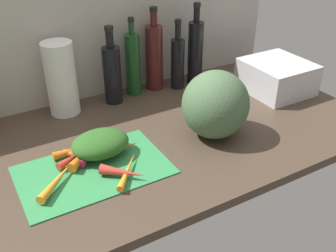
{
  "coord_description": "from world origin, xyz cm",
  "views": [
    {
      "loc": [
        -42.47,
        -100.34,
        69.64
      ],
      "look_at": [
        8.71,
        -11.91,
        9.18
      ],
      "focal_mm": 42.01,
      "sensor_mm": 36.0,
      "label": 1
    }
  ],
  "objects_px": {
    "carrot_4": "(92,149)",
    "bottle_3": "(178,62)",
    "bottle_0": "(112,73)",
    "dish_rack": "(277,77)",
    "cutting_board": "(93,170)",
    "carrot_7": "(128,170)",
    "bottle_4": "(195,51)",
    "winter_squash": "(215,105)",
    "carrot_5": "(58,180)",
    "carrot_6": "(117,149)",
    "carrot_0": "(81,156)",
    "carrot_9": "(80,149)",
    "carrot_1": "(73,158)",
    "carrot_3": "(82,156)",
    "bottle_2": "(154,57)",
    "paper_towel_roll": "(61,79)",
    "bottle_1": "(133,64)",
    "carrot_8": "(104,150)",
    "carrot_2": "(122,172)"
  },
  "relations": [
    {
      "from": "winter_squash",
      "to": "bottle_2",
      "type": "relative_size",
      "value": 0.68
    },
    {
      "from": "carrot_4",
      "to": "bottle_4",
      "type": "bearing_deg",
      "value": 27.32
    },
    {
      "from": "carrot_0",
      "to": "bottle_2",
      "type": "bearing_deg",
      "value": 38.23
    },
    {
      "from": "carrot_3",
      "to": "carrot_8",
      "type": "distance_m",
      "value": 0.07
    },
    {
      "from": "bottle_1",
      "to": "bottle_2",
      "type": "relative_size",
      "value": 0.92
    },
    {
      "from": "carrot_5",
      "to": "bottle_1",
      "type": "bearing_deg",
      "value": 44.13
    },
    {
      "from": "cutting_board",
      "to": "carrot_6",
      "type": "distance_m",
      "value": 0.1
    },
    {
      "from": "carrot_4",
      "to": "carrot_8",
      "type": "bearing_deg",
      "value": -45.83
    },
    {
      "from": "carrot_7",
      "to": "dish_rack",
      "type": "height_order",
      "value": "dish_rack"
    },
    {
      "from": "carrot_2",
      "to": "paper_towel_roll",
      "type": "distance_m",
      "value": 0.48
    },
    {
      "from": "carrot_3",
      "to": "bottle_3",
      "type": "xyz_separation_m",
      "value": [
        0.52,
        0.31,
        0.09
      ]
    },
    {
      "from": "winter_squash",
      "to": "cutting_board",
      "type": "bearing_deg",
      "value": 178.58
    },
    {
      "from": "carrot_1",
      "to": "carrot_3",
      "type": "height_order",
      "value": "carrot_3"
    },
    {
      "from": "carrot_5",
      "to": "carrot_3",
      "type": "bearing_deg",
      "value": 36.83
    },
    {
      "from": "carrot_7",
      "to": "bottle_4",
      "type": "xyz_separation_m",
      "value": [
        0.52,
        0.45,
        0.12
      ]
    },
    {
      "from": "carrot_1",
      "to": "carrot_7",
      "type": "relative_size",
      "value": 0.65
    },
    {
      "from": "carrot_2",
      "to": "carrot_5",
      "type": "bearing_deg",
      "value": 159.65
    },
    {
      "from": "carrot_5",
      "to": "carrot_8",
      "type": "height_order",
      "value": "same"
    },
    {
      "from": "cutting_board",
      "to": "carrot_9",
      "type": "height_order",
      "value": "carrot_9"
    },
    {
      "from": "bottle_1",
      "to": "bottle_2",
      "type": "xyz_separation_m",
      "value": [
        0.1,
        0.0,
        0.01
      ]
    },
    {
      "from": "winter_squash",
      "to": "bottle_3",
      "type": "xyz_separation_m",
      "value": [
        0.09,
        0.38,
        -0.0
      ]
    },
    {
      "from": "carrot_1",
      "to": "bottle_2",
      "type": "distance_m",
      "value": 0.59
    },
    {
      "from": "carrot_2",
      "to": "winter_squash",
      "type": "height_order",
      "value": "winter_squash"
    },
    {
      "from": "winter_squash",
      "to": "paper_towel_roll",
      "type": "height_order",
      "value": "paper_towel_roll"
    },
    {
      "from": "carrot_4",
      "to": "carrot_0",
      "type": "bearing_deg",
      "value": -158.65
    },
    {
      "from": "carrot_4",
      "to": "bottle_4",
      "type": "distance_m",
      "value": 0.66
    },
    {
      "from": "winter_squash",
      "to": "carrot_8",
      "type": "bearing_deg",
      "value": 170.17
    },
    {
      "from": "carrot_3",
      "to": "carrot_2",
      "type": "bearing_deg",
      "value": -62.4
    },
    {
      "from": "carrot_3",
      "to": "carrot_9",
      "type": "distance_m",
      "value": 0.04
    },
    {
      "from": "carrot_9",
      "to": "bottle_1",
      "type": "bearing_deg",
      "value": 42.73
    },
    {
      "from": "carrot_2",
      "to": "paper_towel_roll",
      "type": "relative_size",
      "value": 0.49
    },
    {
      "from": "bottle_3",
      "to": "carrot_3",
      "type": "bearing_deg",
      "value": -148.91
    },
    {
      "from": "carrot_6",
      "to": "carrot_0",
      "type": "bearing_deg",
      "value": 164.17
    },
    {
      "from": "carrot_5",
      "to": "carrot_8",
      "type": "bearing_deg",
      "value": 23.04
    },
    {
      "from": "carrot_9",
      "to": "bottle_3",
      "type": "distance_m",
      "value": 0.59
    },
    {
      "from": "carrot_4",
      "to": "bottle_3",
      "type": "distance_m",
      "value": 0.57
    },
    {
      "from": "winter_squash",
      "to": "carrot_0",
      "type": "bearing_deg",
      "value": 170.09
    },
    {
      "from": "winter_squash",
      "to": "bottle_4",
      "type": "xyz_separation_m",
      "value": [
        0.18,
        0.39,
        0.03
      ]
    },
    {
      "from": "carrot_4",
      "to": "carrot_5",
      "type": "xyz_separation_m",
      "value": [
        -0.14,
        -0.1,
        0.0
      ]
    },
    {
      "from": "paper_towel_roll",
      "to": "winter_squash",
      "type": "bearing_deg",
      "value": -46.65
    },
    {
      "from": "bottle_3",
      "to": "dish_rack",
      "type": "distance_m",
      "value": 0.4
    },
    {
      "from": "dish_rack",
      "to": "carrot_8",
      "type": "bearing_deg",
      "value": -173.55
    },
    {
      "from": "bottle_0",
      "to": "dish_rack",
      "type": "xyz_separation_m",
      "value": [
        0.61,
        -0.24,
        -0.06
      ]
    },
    {
      "from": "carrot_2",
      "to": "carrot_8",
      "type": "height_order",
      "value": "carrot_2"
    },
    {
      "from": "carrot_0",
      "to": "bottle_4",
      "type": "bearing_deg",
      "value": 26.94
    },
    {
      "from": "cutting_board",
      "to": "bottle_3",
      "type": "relative_size",
      "value": 1.51
    },
    {
      "from": "carrot_4",
      "to": "carrot_7",
      "type": "relative_size",
      "value": 0.97
    },
    {
      "from": "carrot_9",
      "to": "dish_rack",
      "type": "bearing_deg",
      "value": 2.92
    },
    {
      "from": "carrot_0",
      "to": "bottle_2",
      "type": "xyz_separation_m",
      "value": [
        0.44,
        0.35,
        0.12
      ]
    },
    {
      "from": "winter_squash",
      "to": "bottle_3",
      "type": "bearing_deg",
      "value": 76.93
    }
  ]
}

